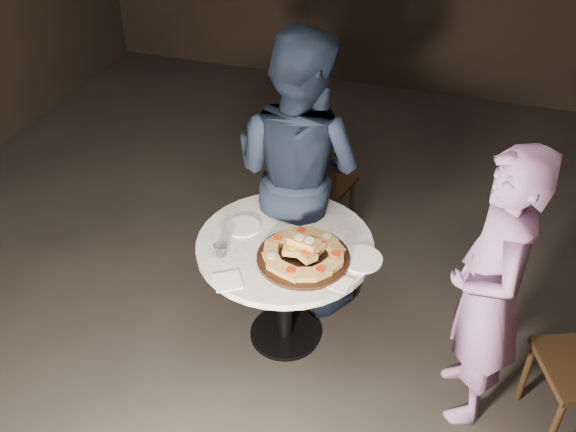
{
  "coord_description": "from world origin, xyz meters",
  "views": [
    {
      "loc": [
        0.69,
        -2.25,
        2.7
      ],
      "look_at": [
        -0.1,
        0.18,
        0.8
      ],
      "focal_mm": 40.0,
      "sensor_mm": 36.0,
      "label": 1
    }
  ],
  "objects_px": {
    "table": "(285,261)",
    "diner_teal": "(488,293)",
    "serving_board": "(303,258)",
    "focaccia_pile": "(304,251)",
    "water_glass": "(221,250)",
    "chair_far": "(316,182)",
    "diner_navy": "(298,171)"
  },
  "relations": [
    {
      "from": "focaccia_pile",
      "to": "diner_teal",
      "type": "distance_m",
      "value": 0.86
    },
    {
      "from": "table",
      "to": "serving_board",
      "type": "xyz_separation_m",
      "value": [
        0.13,
        -0.1,
        0.14
      ]
    },
    {
      "from": "water_glass",
      "to": "chair_far",
      "type": "bearing_deg",
      "value": 80.85
    },
    {
      "from": "chair_far",
      "to": "diner_teal",
      "type": "distance_m",
      "value": 1.53
    },
    {
      "from": "table",
      "to": "chair_far",
      "type": "relative_size",
      "value": 1.44
    },
    {
      "from": "chair_far",
      "to": "diner_navy",
      "type": "distance_m",
      "value": 0.6
    },
    {
      "from": "table",
      "to": "diner_teal",
      "type": "relative_size",
      "value": 0.75
    },
    {
      "from": "chair_far",
      "to": "table",
      "type": "bearing_deg",
      "value": 108.05
    },
    {
      "from": "focaccia_pile",
      "to": "chair_far",
      "type": "xyz_separation_m",
      "value": [
        -0.22,
        1.0,
        -0.28
      ]
    },
    {
      "from": "serving_board",
      "to": "water_glass",
      "type": "bearing_deg",
      "value": -166.14
    },
    {
      "from": "diner_teal",
      "to": "chair_far",
      "type": "bearing_deg",
      "value": -147.67
    },
    {
      "from": "table",
      "to": "focaccia_pile",
      "type": "distance_m",
      "value": 0.24
    },
    {
      "from": "diner_navy",
      "to": "water_glass",
      "type": "bearing_deg",
      "value": 89.05
    },
    {
      "from": "water_glass",
      "to": "diner_teal",
      "type": "bearing_deg",
      "value": 2.68
    },
    {
      "from": "focaccia_pile",
      "to": "water_glass",
      "type": "height_order",
      "value": "focaccia_pile"
    },
    {
      "from": "chair_far",
      "to": "diner_navy",
      "type": "height_order",
      "value": "diner_navy"
    },
    {
      "from": "serving_board",
      "to": "focaccia_pile",
      "type": "relative_size",
      "value": 1.11
    },
    {
      "from": "diner_navy",
      "to": "serving_board",
      "type": "bearing_deg",
      "value": 126.1
    },
    {
      "from": "diner_teal",
      "to": "focaccia_pile",
      "type": "bearing_deg",
      "value": -106.27
    },
    {
      "from": "focaccia_pile",
      "to": "diner_navy",
      "type": "xyz_separation_m",
      "value": [
        -0.2,
        0.54,
        0.09
      ]
    },
    {
      "from": "chair_far",
      "to": "diner_teal",
      "type": "height_order",
      "value": "diner_teal"
    },
    {
      "from": "chair_far",
      "to": "diner_navy",
      "type": "bearing_deg",
      "value": 104.6
    },
    {
      "from": "table",
      "to": "diner_navy",
      "type": "distance_m",
      "value": 0.52
    },
    {
      "from": "table",
      "to": "water_glass",
      "type": "relative_size",
      "value": 15.86
    },
    {
      "from": "serving_board",
      "to": "water_glass",
      "type": "relative_size",
      "value": 6.51
    },
    {
      "from": "table",
      "to": "serving_board",
      "type": "bearing_deg",
      "value": -37.35
    },
    {
      "from": "diner_navy",
      "to": "focaccia_pile",
      "type": "bearing_deg",
      "value": 126.37
    },
    {
      "from": "chair_far",
      "to": "diner_navy",
      "type": "xyz_separation_m",
      "value": [
        0.02,
        -0.47,
        0.37
      ]
    },
    {
      "from": "water_glass",
      "to": "table",
      "type": "bearing_deg",
      "value": 35.82
    },
    {
      "from": "serving_board",
      "to": "chair_far",
      "type": "distance_m",
      "value": 1.06
    },
    {
      "from": "serving_board",
      "to": "table",
      "type": "bearing_deg",
      "value": 142.65
    },
    {
      "from": "focaccia_pile",
      "to": "water_glass",
      "type": "distance_m",
      "value": 0.41
    }
  ]
}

